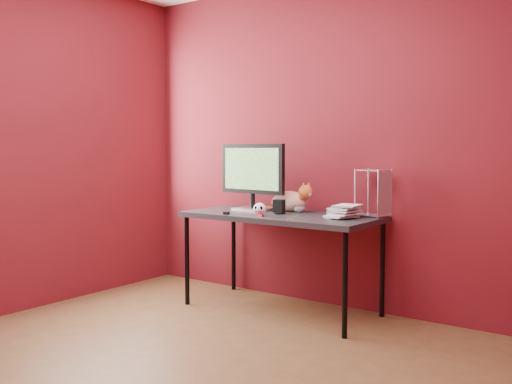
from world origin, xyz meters
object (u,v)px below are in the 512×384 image
Objects in this scene: monitor at (253,174)px; skull_mug at (260,209)px; desk at (281,220)px; book_stack at (336,141)px; cat at (290,201)px; speaker at (279,207)px.

monitor is 0.43m from skull_mug.
book_stack is (0.44, 0.05, 0.60)m from desk.
cat is (0.27, 0.13, -0.21)m from monitor.
book_stack reaches higher than speaker.
monitor is at bearing -140.63° from cat.
desk is 0.10m from speaker.
book_stack reaches higher than skull_mug.
book_stack reaches higher than cat.
skull_mug is (0.25, -0.25, -0.25)m from monitor.
cat is at bearing 88.11° from speaker.
book_stack is at bearing -1.97° from speaker.
monitor is 0.37m from cat.
monitor is at bearing 155.73° from speaker.
skull_mug is (-0.06, -0.19, 0.10)m from desk.
book_stack is at bearing -3.20° from cat.
skull_mug reaches higher than desk.
speaker reaches higher than desk.
desk is at bearing -173.66° from book_stack.
cat is (-0.04, 0.19, 0.13)m from desk.
skull_mug is (-0.02, -0.38, -0.03)m from cat.
monitor is 0.56× the size of book_stack.
cat is 0.68m from book_stack.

